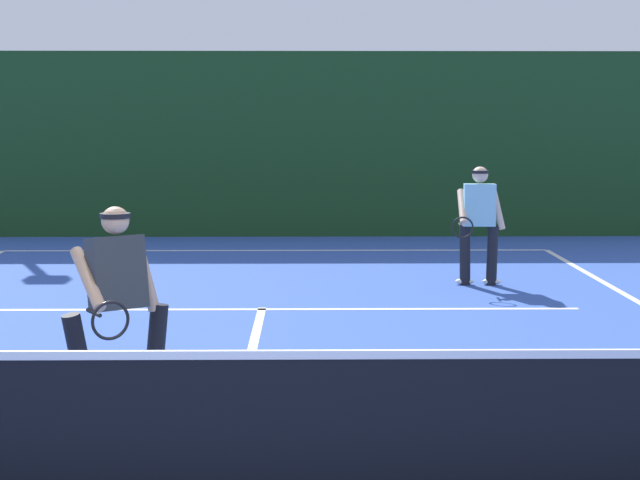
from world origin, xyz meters
TOP-DOWN VIEW (x-y plane):
  - court_line_baseline_far at (0.00, 11.56)m, footprint 9.48×0.10m
  - court_line_service at (0.00, 6.29)m, footprint 7.72×0.10m
  - court_line_centre at (0.00, 3.20)m, footprint 0.10×6.40m
  - tennis_net at (0.00, 0.00)m, footprint 10.39×0.09m
  - player_near at (-0.94, 2.20)m, footprint 0.83×1.03m
  - player_far at (2.92, 8.00)m, footprint 0.83×0.89m
  - tennis_ball at (1.08, 3.86)m, footprint 0.07×0.07m
  - back_fence_windscreen at (0.00, 13.60)m, footprint 18.94×0.12m

SIDE VIEW (x-z plane):
  - court_line_baseline_far at x=0.00m, z-range 0.00..0.01m
  - court_line_service at x=0.00m, z-range 0.00..0.01m
  - court_line_centre at x=0.00m, z-range 0.00..0.01m
  - tennis_ball at x=1.08m, z-range 0.00..0.07m
  - tennis_net at x=0.00m, z-range -0.02..1.07m
  - player_near at x=-0.94m, z-range 0.08..1.72m
  - player_far at x=2.92m, z-range 0.08..1.73m
  - back_fence_windscreen at x=0.00m, z-range 0.00..3.56m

